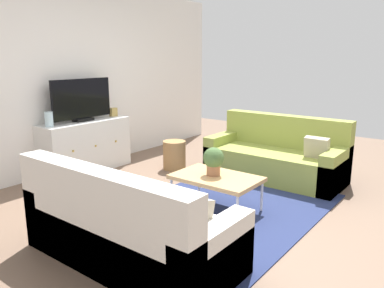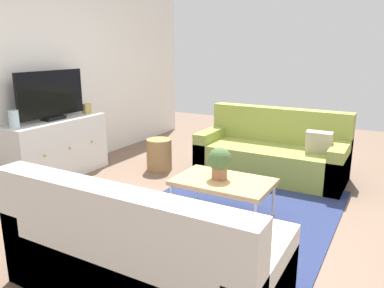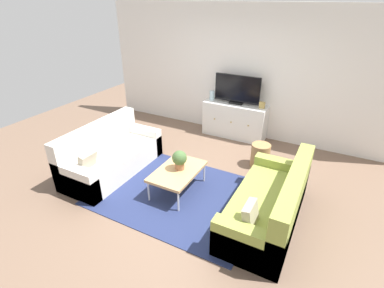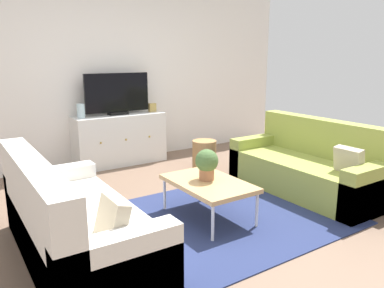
{
  "view_description": "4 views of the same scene",
  "coord_description": "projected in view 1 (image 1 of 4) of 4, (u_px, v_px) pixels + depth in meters",
  "views": [
    {
      "loc": [
        -3.37,
        -2.27,
        1.68
      ],
      "look_at": [
        0.0,
        0.3,
        0.69
      ],
      "focal_mm": 35.69,
      "sensor_mm": 36.0,
      "label": 1
    },
    {
      "loc": [
        -3.19,
        -1.49,
        1.63
      ],
      "look_at": [
        0.0,
        0.3,
        0.69
      ],
      "focal_mm": 35.3,
      "sensor_mm": 36.0,
      "label": 2
    },
    {
      "loc": [
        1.92,
        -3.3,
        2.8
      ],
      "look_at": [
        0.0,
        0.3,
        0.69
      ],
      "focal_mm": 26.97,
      "sensor_mm": 36.0,
      "label": 3
    },
    {
      "loc": [
        -2.14,
        -2.94,
        1.6
      ],
      "look_at": [
        0.0,
        0.3,
        0.69
      ],
      "focal_mm": 35.36,
      "sensor_mm": 36.0,
      "label": 4
    }
  ],
  "objects": [
    {
      "name": "wicker_basket",
      "position": [
        174.0,
        155.0,
        5.73
      ],
      "size": [
        0.34,
        0.34,
        0.43
      ],
      "primitive_type": "cylinder",
      "color": "#9E7547",
      "rests_on": "ground_plane"
    },
    {
      "name": "area_rug",
      "position": [
        224.0,
        209.0,
        4.24
      ],
      "size": [
        2.5,
        1.9,
        0.01
      ],
      "primitive_type": "cube",
      "color": "navy",
      "rests_on": "ground_plane"
    },
    {
      "name": "coffee_table",
      "position": [
        216.0,
        179.0,
        4.16
      ],
      "size": [
        0.6,
        0.93,
        0.39
      ],
      "color": "tan",
      "rests_on": "ground_plane"
    },
    {
      "name": "flat_screen_tv",
      "position": [
        82.0,
        100.0,
        5.45
      ],
      "size": [
        0.97,
        0.16,
        0.6
      ],
      "color": "black",
      "rests_on": "tv_console"
    },
    {
      "name": "ground_plane",
      "position": [
        213.0,
        206.0,
        4.33
      ],
      "size": [
        10.0,
        10.0,
        0.0
      ],
      "primitive_type": "plane",
      "color": "brown"
    },
    {
      "name": "tv_console",
      "position": [
        86.0,
        146.0,
        5.59
      ],
      "size": [
        1.36,
        0.47,
        0.75
      ],
      "color": "silver",
      "rests_on": "ground_plane"
    },
    {
      "name": "potted_plant",
      "position": [
        214.0,
        160.0,
        4.15
      ],
      "size": [
        0.23,
        0.23,
        0.31
      ],
      "color": "#936042",
      "rests_on": "coffee_table"
    },
    {
      "name": "couch_left_side",
      "position": [
        124.0,
        232.0,
        3.09
      ],
      "size": [
        0.82,
        1.84,
        0.85
      ],
      "color": "silver",
      "rests_on": "ground_plane"
    },
    {
      "name": "couch_right_side",
      "position": [
        278.0,
        158.0,
        5.32
      ],
      "size": [
        0.82,
        1.84,
        0.85
      ],
      "color": "olive",
      "rests_on": "ground_plane"
    },
    {
      "name": "mantel_clock",
      "position": [
        113.0,
        112.0,
        5.92
      ],
      "size": [
        0.11,
        0.07,
        0.13
      ],
      "primitive_type": "cube",
      "color": "tan",
      "rests_on": "tv_console"
    },
    {
      "name": "wall_back",
      "position": [
        69.0,
        78.0,
        5.53
      ],
      "size": [
        6.4,
        0.12,
        2.7
      ],
      "primitive_type": "cube",
      "color": "white",
      "rests_on": "ground_plane"
    },
    {
      "name": "glass_vase",
      "position": [
        49.0,
        119.0,
        5.05
      ],
      "size": [
        0.11,
        0.11,
        0.2
      ],
      "primitive_type": "cylinder",
      "color": "silver",
      "rests_on": "tv_console"
    }
  ]
}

